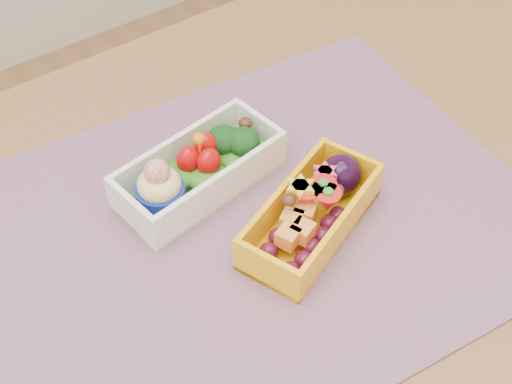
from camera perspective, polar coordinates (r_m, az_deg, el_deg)
table at (r=0.79m, az=2.93°, el=-8.03°), size 1.20×0.80×0.75m
placemat at (r=0.71m, az=-0.25°, el=-2.57°), size 0.62×0.50×0.00m
bento_white at (r=0.73m, az=-4.81°, el=1.80°), size 0.19×0.11×0.08m
bento_yellow at (r=0.69m, az=4.85°, el=-1.66°), size 0.19×0.13×0.06m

